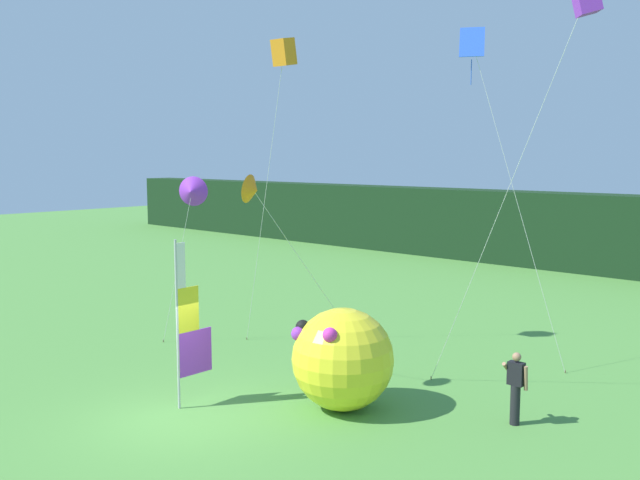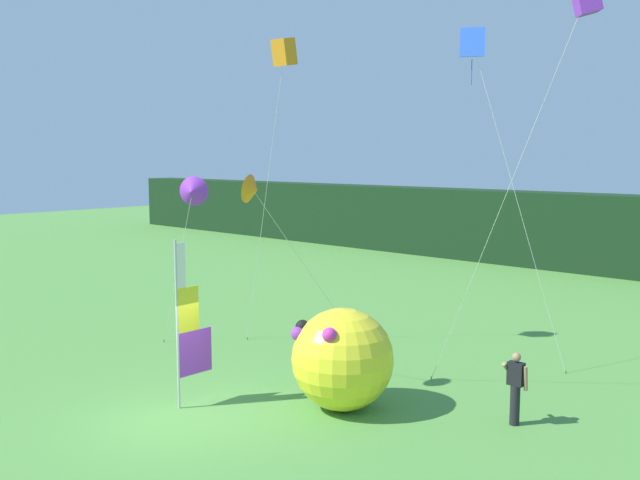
{
  "view_description": "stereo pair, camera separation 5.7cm",
  "coord_description": "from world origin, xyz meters",
  "px_view_note": "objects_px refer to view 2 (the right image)",
  "views": [
    {
      "loc": [
        12.77,
        -9.14,
        6.02
      ],
      "look_at": [
        0.88,
        3.78,
        3.89
      ],
      "focal_mm": 38.95,
      "sensor_mm": 36.0,
      "label": 1
    },
    {
      "loc": [
        12.81,
        -9.1,
        6.02
      ],
      "look_at": [
        0.88,
        3.78,
        3.89
      ],
      "focal_mm": 38.95,
      "sensor_mm": 36.0,
      "label": 2
    }
  ],
  "objects_px": {
    "person_mid_field": "(334,345)",
    "kite_purple_box_2": "(585,0)",
    "inflatable_balloon": "(342,359)",
    "kite_purple_delta_1": "(192,192)",
    "kite_orange_box_0": "(284,53)",
    "person_near_banner": "(516,386)",
    "kite_orange_delta_3": "(253,191)",
    "kite_blue_diamond_4": "(477,59)",
    "banner_flag": "(187,326)"
  },
  "relations": [
    {
      "from": "person_near_banner",
      "to": "kite_blue_diamond_4",
      "type": "relative_size",
      "value": 0.17
    },
    {
      "from": "kite_orange_delta_3",
      "to": "kite_blue_diamond_4",
      "type": "relative_size",
      "value": 0.58
    },
    {
      "from": "person_near_banner",
      "to": "kite_purple_delta_1",
      "type": "relative_size",
      "value": 0.31
    },
    {
      "from": "kite_purple_box_2",
      "to": "kite_orange_delta_3",
      "type": "distance_m",
      "value": 8.52
    },
    {
      "from": "person_near_banner",
      "to": "kite_purple_box_2",
      "type": "bearing_deg",
      "value": 57.68
    },
    {
      "from": "kite_purple_box_2",
      "to": "kite_blue_diamond_4",
      "type": "relative_size",
      "value": 1.01
    },
    {
      "from": "person_mid_field",
      "to": "kite_purple_delta_1",
      "type": "height_order",
      "value": "kite_purple_delta_1"
    },
    {
      "from": "person_mid_field",
      "to": "kite_blue_diamond_4",
      "type": "bearing_deg",
      "value": 61.81
    },
    {
      "from": "person_near_banner",
      "to": "kite_orange_delta_3",
      "type": "relative_size",
      "value": 0.3
    },
    {
      "from": "kite_purple_box_2",
      "to": "banner_flag",
      "type": "bearing_deg",
      "value": -142.93
    },
    {
      "from": "banner_flag",
      "to": "person_near_banner",
      "type": "relative_size",
      "value": 2.45
    },
    {
      "from": "inflatable_balloon",
      "to": "kite_blue_diamond_4",
      "type": "distance_m",
      "value": 9.3
    },
    {
      "from": "banner_flag",
      "to": "person_near_banner",
      "type": "bearing_deg",
      "value": 33.53
    },
    {
      "from": "banner_flag",
      "to": "kite_orange_delta_3",
      "type": "xyz_separation_m",
      "value": [
        0.78,
        1.47,
        3.23
      ]
    },
    {
      "from": "person_mid_field",
      "to": "kite_purple_box_2",
      "type": "relative_size",
      "value": 0.17
    },
    {
      "from": "person_near_banner",
      "to": "inflatable_balloon",
      "type": "relative_size",
      "value": 0.68
    },
    {
      "from": "kite_orange_delta_3",
      "to": "kite_blue_diamond_4",
      "type": "distance_m",
      "value": 7.65
    },
    {
      "from": "person_mid_field",
      "to": "kite_purple_box_2",
      "type": "distance_m",
      "value": 10.49
    },
    {
      "from": "person_mid_field",
      "to": "kite_orange_box_0",
      "type": "distance_m",
      "value": 8.68
    },
    {
      "from": "inflatable_balloon",
      "to": "kite_purple_delta_1",
      "type": "height_order",
      "value": "kite_purple_delta_1"
    },
    {
      "from": "inflatable_balloon",
      "to": "kite_orange_box_0",
      "type": "height_order",
      "value": "kite_orange_box_0"
    },
    {
      "from": "banner_flag",
      "to": "kite_purple_box_2",
      "type": "xyz_separation_m",
      "value": [
        7.11,
        5.37,
        7.38
      ]
    },
    {
      "from": "kite_purple_box_2",
      "to": "kite_orange_box_0",
      "type": "bearing_deg",
      "value": -177.34
    },
    {
      "from": "banner_flag",
      "to": "kite_purple_delta_1",
      "type": "bearing_deg",
      "value": 141.4
    },
    {
      "from": "banner_flag",
      "to": "kite_orange_box_0",
      "type": "height_order",
      "value": "kite_orange_box_0"
    },
    {
      "from": "kite_orange_delta_3",
      "to": "kite_purple_delta_1",
      "type": "bearing_deg",
      "value": 157.98
    },
    {
      "from": "person_near_banner",
      "to": "kite_orange_delta_3",
      "type": "xyz_separation_m",
      "value": [
        -5.61,
        -2.77,
        4.3
      ]
    },
    {
      "from": "kite_purple_delta_1",
      "to": "kite_purple_box_2",
      "type": "xyz_separation_m",
      "value": [
        11.64,
        1.76,
        4.44
      ]
    },
    {
      "from": "kite_orange_delta_3",
      "to": "person_mid_field",
      "type": "bearing_deg",
      "value": 83.81
    },
    {
      "from": "person_mid_field",
      "to": "kite_purple_delta_1",
      "type": "bearing_deg",
      "value": -175.08
    },
    {
      "from": "banner_flag",
      "to": "kite_purple_box_2",
      "type": "distance_m",
      "value": 11.58
    },
    {
      "from": "kite_purple_delta_1",
      "to": "inflatable_balloon",
      "type": "bearing_deg",
      "value": -9.69
    },
    {
      "from": "kite_purple_box_2",
      "to": "inflatable_balloon",
      "type": "bearing_deg",
      "value": -144.32
    },
    {
      "from": "person_near_banner",
      "to": "kite_orange_box_0",
      "type": "bearing_deg",
      "value": 174.89
    },
    {
      "from": "person_mid_field",
      "to": "kite_orange_box_0",
      "type": "xyz_separation_m",
      "value": [
        -2.78,
        0.87,
        8.18
      ]
    },
    {
      "from": "inflatable_balloon",
      "to": "person_near_banner",
      "type": "bearing_deg",
      "value": 28.41
    },
    {
      "from": "kite_blue_diamond_4",
      "to": "person_near_banner",
      "type": "bearing_deg",
      "value": -47.49
    },
    {
      "from": "person_near_banner",
      "to": "person_mid_field",
      "type": "relative_size",
      "value": 1.02
    },
    {
      "from": "kite_purple_box_2",
      "to": "person_near_banner",
      "type": "bearing_deg",
      "value": -122.32
    },
    {
      "from": "kite_orange_delta_3",
      "to": "person_near_banner",
      "type": "bearing_deg",
      "value": 26.29
    },
    {
      "from": "kite_orange_box_0",
      "to": "kite_orange_delta_3",
      "type": "xyz_separation_m",
      "value": [
        2.5,
        -3.5,
        -3.86
      ]
    },
    {
      "from": "kite_orange_box_0",
      "to": "kite_purple_delta_1",
      "type": "height_order",
      "value": "kite_orange_box_0"
    },
    {
      "from": "person_near_banner",
      "to": "kite_purple_box_2",
      "type": "height_order",
      "value": "kite_purple_box_2"
    },
    {
      "from": "person_near_banner",
      "to": "kite_orange_box_0",
      "type": "relative_size",
      "value": 0.18
    },
    {
      "from": "person_near_banner",
      "to": "person_mid_field",
      "type": "height_order",
      "value": "person_near_banner"
    },
    {
      "from": "person_near_banner",
      "to": "kite_orange_box_0",
      "type": "height_order",
      "value": "kite_orange_box_0"
    },
    {
      "from": "kite_purple_delta_1",
      "to": "person_mid_field",
      "type": "bearing_deg",
      "value": 4.92
    },
    {
      "from": "person_mid_field",
      "to": "kite_orange_delta_3",
      "type": "xyz_separation_m",
      "value": [
        -0.28,
        -2.63,
        4.32
      ]
    },
    {
      "from": "person_near_banner",
      "to": "kite_purple_delta_1",
      "type": "bearing_deg",
      "value": -176.71
    },
    {
      "from": "person_mid_field",
      "to": "kite_purple_box_2",
      "type": "bearing_deg",
      "value": 11.97
    }
  ]
}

